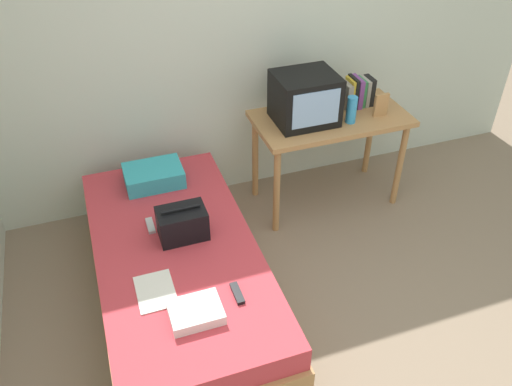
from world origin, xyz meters
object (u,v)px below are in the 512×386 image
object	(u,v)px
handbag	(182,223)
remote_dark	(237,293)
remote_silver	(150,226)
folded_towel	(196,312)
magazine	(156,291)
water_bottle	(352,110)
book_row	(357,92)
desk	(330,128)
bed	(179,274)
pillow	(154,176)
picture_frame	(381,105)
tv	(305,98)

from	to	relation	value
handbag	remote_dark	distance (m)	0.61
remote_dark	remote_silver	size ratio (longest dim) A/B	1.08
folded_towel	remote_silver	bearing A→B (deg)	97.02
magazine	folded_towel	size ratio (longest dim) A/B	1.04
water_bottle	book_row	world-z (taller)	book_row
magazine	desk	bearing A→B (deg)	33.43
desk	magazine	world-z (taller)	desk
bed	desk	world-z (taller)	desk
pillow	remote_silver	size ratio (longest dim) A/B	2.82
desk	folded_towel	distance (m)	1.88
water_bottle	remote_dark	size ratio (longest dim) A/B	1.30
bed	folded_towel	distance (m)	0.63
desk	bed	bearing A→B (deg)	-152.84
bed	picture_frame	bearing A→B (deg)	19.04
tv	remote_dark	size ratio (longest dim) A/B	2.82
water_bottle	magazine	size ratio (longest dim) A/B	0.70
remote_silver	handbag	bearing A→B (deg)	-39.79
magazine	handbag	bearing A→B (deg)	58.07
bed	pillow	size ratio (longest dim) A/B	4.93
bed	book_row	bearing A→B (deg)	26.25
pillow	remote_dark	bearing A→B (deg)	-78.83
water_bottle	magazine	xyz separation A→B (m)	(-1.65, -0.90, -0.39)
bed	pillow	distance (m)	0.77
picture_frame	handbag	world-z (taller)	picture_frame
bed	picture_frame	distance (m)	1.92
pillow	handbag	xyz separation A→B (m)	(0.07, -0.62, 0.04)
water_bottle	remote_silver	world-z (taller)	water_bottle
book_row	remote_dark	size ratio (longest dim) A/B	1.53
remote_dark	bed	bearing A→B (deg)	115.97
bed	water_bottle	world-z (taller)	water_bottle
book_row	pillow	distance (m)	1.66
folded_towel	bed	bearing A→B (deg)	88.73
folded_towel	pillow	bearing A→B (deg)	89.29
bed	folded_towel	size ratio (longest dim) A/B	7.14
tv	remote_silver	world-z (taller)	tv
picture_frame	pillow	xyz separation A→B (m)	(-1.71, 0.12, -0.32)
handbag	bed	bearing A→B (deg)	-129.19
remote_silver	folded_towel	xyz separation A→B (m)	(0.10, -0.81, 0.02)
picture_frame	remote_silver	world-z (taller)	picture_frame
book_row	desk	bearing A→B (deg)	-158.83
folded_towel	handbag	bearing A→B (deg)	82.74
magazine	folded_towel	world-z (taller)	folded_towel
desk	tv	world-z (taller)	tv
tv	water_bottle	bearing A→B (deg)	-23.37
water_bottle	handbag	xyz separation A→B (m)	(-1.39, -0.49, -0.30)
water_bottle	pillow	size ratio (longest dim) A/B	0.50
folded_towel	remote_dark	bearing A→B (deg)	15.74
tv	picture_frame	size ratio (longest dim) A/B	2.51
tv	handbag	world-z (taller)	tv
desk	folded_towel	world-z (taller)	desk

